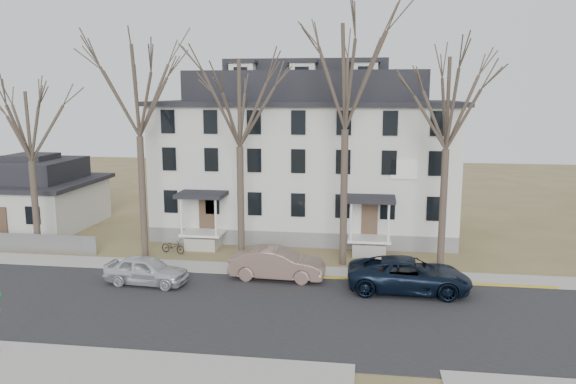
# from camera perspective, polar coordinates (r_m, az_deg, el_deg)

# --- Properties ---
(ground) EXTENTS (120.00, 120.00, 0.00)m
(ground) POSITION_cam_1_polar(r_m,az_deg,el_deg) (23.86, 2.02, -14.23)
(ground) COLOR olive
(ground) RESTS_ON ground
(main_road) EXTENTS (120.00, 10.00, 0.04)m
(main_road) POSITION_cam_1_polar(r_m,az_deg,el_deg) (25.69, 2.50, -12.41)
(main_road) COLOR #27272A
(main_road) RESTS_ON ground
(far_sidewalk) EXTENTS (120.00, 2.00, 0.08)m
(far_sidewalk) POSITION_cam_1_polar(r_m,az_deg,el_deg) (31.30, 3.58, -8.23)
(far_sidewalk) COLOR #A09F97
(far_sidewalk) RESTS_ON ground
(near_sidewalk_left) EXTENTS (20.00, 5.00, 0.08)m
(near_sidewalk_left) POSITION_cam_1_polar(r_m,az_deg,el_deg) (21.86, -21.97, -17.40)
(near_sidewalk_left) COLOR #A09F97
(near_sidewalk_left) RESTS_ON ground
(yellow_curb) EXTENTS (14.00, 0.25, 0.06)m
(yellow_curb) POSITION_cam_1_polar(r_m,az_deg,el_deg) (30.49, 12.97, -8.98)
(yellow_curb) COLOR gold
(yellow_curb) RESTS_ON ground
(boarding_house) EXTENTS (20.80, 12.36, 12.05)m
(boarding_house) POSITION_cam_1_polar(r_m,az_deg,el_deg) (40.06, 1.93, 3.70)
(boarding_house) COLOR slate
(boarding_house) RESTS_ON ground
(small_house) EXTENTS (8.70, 8.70, 5.00)m
(small_house) POSITION_cam_1_polar(r_m,az_deg,el_deg) (45.39, -24.37, -0.44)
(small_house) COLOR silver
(small_house) RESTS_ON ground
(tree_far_left) EXTENTS (8.40, 8.40, 13.72)m
(tree_far_left) POSITION_cam_1_polar(r_m,az_deg,el_deg) (34.11, -15.05, 10.61)
(tree_far_left) COLOR #473B31
(tree_far_left) RESTS_ON ground
(tree_mid_left) EXTENTS (7.80, 7.80, 12.74)m
(tree_mid_left) POSITION_cam_1_polar(r_m,az_deg,el_deg) (32.26, -4.99, 9.65)
(tree_mid_left) COLOR #473B31
(tree_mid_left) RESTS_ON ground
(tree_center) EXTENTS (9.00, 9.00, 14.70)m
(tree_center) POSITION_cam_1_polar(r_m,az_deg,el_deg) (31.49, 5.92, 12.32)
(tree_center) COLOR #473B31
(tree_center) RESTS_ON ground
(tree_mid_right) EXTENTS (7.80, 7.80, 12.74)m
(tree_mid_right) POSITION_cam_1_polar(r_m,az_deg,el_deg) (31.73, 15.98, 9.30)
(tree_mid_right) COLOR #473B31
(tree_mid_right) RESTS_ON ground
(tree_bungalow) EXTENTS (6.60, 6.60, 10.78)m
(tree_bungalow) POSITION_cam_1_polar(r_m,az_deg,el_deg) (37.42, -24.88, 6.54)
(tree_bungalow) COLOR #473B31
(tree_bungalow) RESTS_ON ground
(car_silver) EXTENTS (4.48, 2.13, 1.48)m
(car_silver) POSITION_cam_1_polar(r_m,az_deg,el_deg) (30.15, -14.20, -7.78)
(car_silver) COLOR silver
(car_silver) RESTS_ON ground
(car_tan) EXTENTS (5.09, 1.95, 1.66)m
(car_tan) POSITION_cam_1_polar(r_m,az_deg,el_deg) (30.05, -1.11, -7.34)
(car_tan) COLOR #7B6055
(car_tan) RESTS_ON ground
(car_navy) EXTENTS (6.10, 2.85, 1.69)m
(car_navy) POSITION_cam_1_polar(r_m,az_deg,el_deg) (28.83, 12.19, -8.30)
(car_navy) COLOR black
(car_navy) RESTS_ON ground
(bicycle_left) EXTENTS (1.73, 0.98, 0.86)m
(bicycle_left) POSITION_cam_1_polar(r_m,az_deg,el_deg) (35.46, -11.60, -5.49)
(bicycle_left) COLOR black
(bicycle_left) RESTS_ON ground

